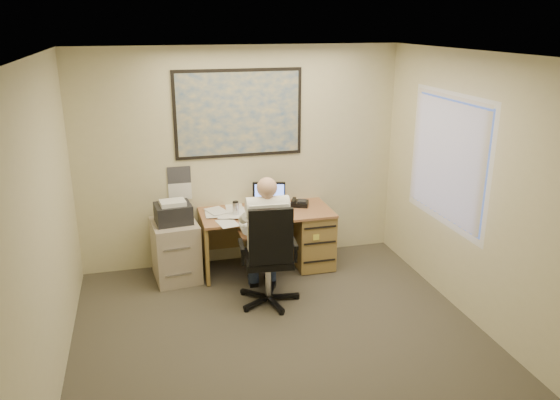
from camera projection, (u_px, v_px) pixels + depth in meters
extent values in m
cube|color=#3D392F|center=(289.00, 354.00, 5.11)|extent=(4.00, 4.50, 0.00)
cube|color=white|center=(291.00, 57.00, 4.26)|extent=(4.00, 4.50, 0.00)
cube|color=beige|center=(241.00, 158.00, 6.75)|extent=(4.00, 0.00, 2.70)
cube|color=beige|center=(416.00, 377.00, 2.61)|extent=(4.00, 0.00, 2.70)
cube|color=beige|center=(40.00, 241.00, 4.20)|extent=(0.00, 4.50, 2.70)
cube|color=beige|center=(493.00, 200.00, 5.16)|extent=(0.00, 4.50, 2.70)
cube|color=#A26C45|center=(266.00, 213.00, 6.65)|extent=(1.60, 0.75, 0.03)
cube|color=olive|center=(311.00, 237.00, 6.91)|extent=(0.45, 0.70, 0.70)
cube|color=olive|center=(204.00, 247.00, 6.58)|extent=(0.04, 0.70, 0.70)
cube|color=olive|center=(261.00, 225.00, 7.06)|extent=(1.55, 0.03, 0.55)
cylinder|color=black|center=(269.00, 206.00, 6.80)|extent=(0.16, 0.16, 0.02)
cube|color=black|center=(269.00, 194.00, 6.73)|extent=(0.40, 0.14, 0.30)
cube|color=#5777EC|center=(269.00, 195.00, 6.70)|extent=(0.35, 0.09, 0.26)
cube|color=#A26C45|center=(264.00, 233.00, 6.23)|extent=(0.55, 0.30, 0.02)
cube|color=beige|center=(264.00, 231.00, 6.22)|extent=(0.43, 0.14, 0.02)
cube|color=black|center=(300.00, 204.00, 6.85)|extent=(0.27, 0.26, 0.05)
cylinder|color=silver|center=(236.00, 209.00, 6.46)|extent=(0.08, 0.08, 0.17)
cylinder|color=white|center=(251.00, 208.00, 6.62)|extent=(0.08, 0.08, 0.10)
cube|color=white|center=(230.00, 214.00, 6.54)|extent=(0.60, 0.56, 0.03)
cube|color=#1E4C93|center=(239.00, 114.00, 6.55)|extent=(1.56, 0.03, 1.06)
cube|color=white|center=(180.00, 183.00, 6.64)|extent=(0.28, 0.01, 0.42)
cube|color=#AE9F8C|center=(176.00, 250.00, 6.51)|extent=(0.57, 0.66, 0.71)
cube|color=black|center=(173.00, 213.00, 6.36)|extent=(0.44, 0.40, 0.22)
cube|color=white|center=(173.00, 203.00, 6.30)|extent=(0.31, 0.25, 0.05)
cylinder|color=silver|center=(268.00, 279.00, 5.98)|extent=(0.07, 0.07, 0.44)
cube|color=black|center=(268.00, 259.00, 5.91)|extent=(0.55, 0.55, 0.08)
cube|color=black|center=(276.00, 236.00, 5.57)|extent=(0.46, 0.11, 0.60)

